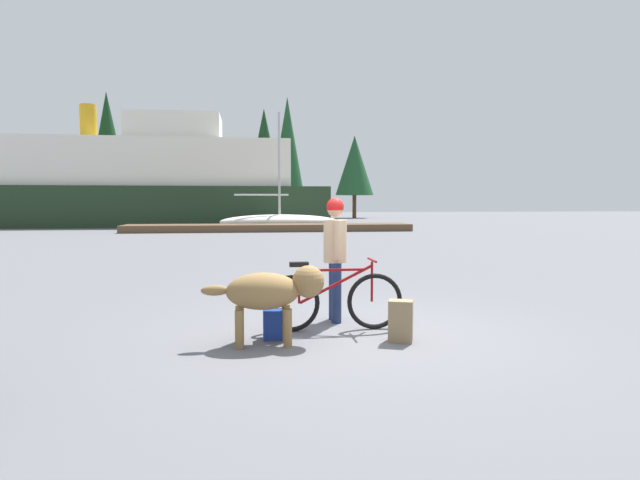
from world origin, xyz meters
TOP-DOWN VIEW (x-y plane):
  - ground_plane at (0.00, 0.00)m, footprint 160.00×160.00m
  - bicycle at (-0.32, 0.15)m, footprint 1.82×0.44m
  - person_cyclist at (-0.20, 0.68)m, footprint 0.32×0.53m
  - dog at (-1.12, -0.39)m, footprint 1.42×0.50m
  - backpack at (0.40, -0.48)m, footprint 0.33×0.29m
  - handbag_pannier at (-1.05, -0.18)m, footprint 0.32×0.18m
  - dock_pier at (-0.21, 23.43)m, footprint 16.10×2.46m
  - ferry_boat at (-8.94, 31.65)m, footprint 26.26×7.00m
  - sailboat_moored at (0.49, 25.79)m, footprint 7.31×2.05m
  - pine_tree_far_left at (-14.98, 47.37)m, footprint 3.82×3.82m
  - pine_tree_center at (0.22, 47.26)m, footprint 3.66×3.66m
  - pine_tree_far_right at (9.63, 47.59)m, footprint 3.99×3.99m
  - pine_tree_mid_back at (2.72, 49.10)m, footprint 3.23×3.23m

SIDE VIEW (x-z plane):
  - ground_plane at x=0.00m, z-range 0.00..0.00m
  - handbag_pannier at x=-1.05m, z-range 0.00..0.36m
  - dock_pier at x=-0.21m, z-range 0.00..0.40m
  - backpack at x=0.40m, z-range 0.00..0.49m
  - bicycle at x=-0.32m, z-range -0.07..0.85m
  - sailboat_moored at x=0.49m, z-range -3.07..4.04m
  - dog at x=-1.12m, z-range 0.16..1.08m
  - person_cyclist at x=-0.20m, z-range 0.17..1.88m
  - ferry_boat at x=-8.94m, z-range -1.27..7.04m
  - pine_tree_far_right at x=9.63m, z-range 1.18..9.76m
  - pine_tree_center at x=0.22m, z-range 1.17..12.26m
  - pine_tree_far_left at x=-14.98m, z-range 1.21..13.61m
  - pine_tree_mid_back at x=2.72m, z-range 1.56..14.25m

